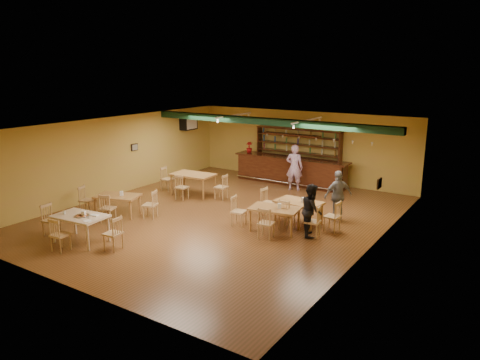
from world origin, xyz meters
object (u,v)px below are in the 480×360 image
Objects in this scene: dining_table_a at (193,184)px; patron_right_a at (312,210)px; dining_table_b at (298,212)px; dining_table_d at (274,219)px; near_table at (81,229)px; dining_table_c at (118,205)px; patron_bar at (294,167)px; bar_counter at (290,171)px.

dining_table_a is 5.95m from patron_right_a.
dining_table_b is 1.07m from dining_table_d.
dining_table_b is (4.91, -0.82, -0.05)m from dining_table_a.
near_table is at bearing 98.84° from patron_right_a.
dining_table_a is at bearing 175.30° from dining_table_b.
dining_table_c is at bearing -101.09° from dining_table_a.
patron_bar is at bearing 100.90° from dining_table_d.
patron_right_a is at bearing -3.40° from dining_table_c.
patron_right_a is at bearing 32.05° from near_table.
near_table is at bearing -86.54° from dining_table_c.
bar_counter is at bearing 72.99° from near_table.
dining_table_a reaches higher than near_table.
dining_table_c is 0.96× the size of dining_table_d.
dining_table_a is 5.66m from near_table.
patron_right_a reaches higher than dining_table_d.
dining_table_b is at bearing 65.30° from dining_table_d.
dining_table_a is 4.07m from patron_bar.
patron_right_a is (1.09, 0.23, 0.41)m from dining_table_d.
near_table is (-4.39, -4.82, 0.03)m from dining_table_b.
patron_bar is (-1.67, 4.61, 0.56)m from dining_table_d.
patron_right_a is (3.34, -5.20, 0.21)m from bar_counter.
near_table is at bearing -88.61° from dining_table_a.
dining_table_a is at bearing 89.56° from near_table.
patron_right_a reaches higher than dining_table_c.
patron_right_a is at bearing 3.12° from dining_table_d.
patron_right_a is (5.19, 4.02, 0.38)m from near_table.
dining_table_b is 0.98× the size of near_table.
dining_table_d is at bearing -67.50° from bar_counter.
near_table is (-4.10, -3.78, 0.03)m from dining_table_d.
dining_table_b is 1.03× the size of dining_table_c.
dining_table_a is at bearing 29.60° from patron_bar.
patron_bar reaches higher than dining_table_c.
dining_table_d is at bearing 73.23° from patron_right_a.
dining_table_c is 7.06m from patron_bar.
dining_table_a reaches higher than dining_table_c.
bar_counter reaches higher than dining_table_c.
patron_bar is at bearing -54.69° from bar_counter.
dining_table_b reaches higher than dining_table_c.
dining_table_c is (-2.80, -6.99, -0.22)m from bar_counter.
patron_right_a reaches higher than dining_table_a.
dining_table_a is at bearing 45.25° from patron_right_a.
near_table is 8.75m from patron_bar.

